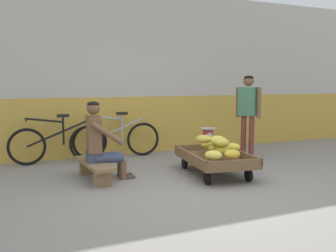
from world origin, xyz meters
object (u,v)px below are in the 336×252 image
Objects in this scene: bicycle_far_left at (117,139)px; customer_adult at (248,107)px; vendor_seated at (100,141)px; weighing_scale at (208,136)px; low_bench at (95,166)px; plastic_crate at (208,152)px; shopping_bag at (233,158)px; banana_cart at (215,159)px; bicycle_near_left at (58,143)px.

customer_adult is (2.16, -1.10, 0.60)m from bicycle_far_left.
vendor_seated is 1.67m from bicycle_far_left.
low_bench is at bearing -165.98° from weighing_scale.
vendor_seated is 0.69× the size of bicycle_far_left.
shopping_bag is (0.21, -0.51, -0.03)m from plastic_crate.
shopping_bag is (0.21, -0.51, -0.33)m from weighing_scale.
customer_adult is (0.74, -0.16, 0.80)m from plastic_crate.
plastic_crate is at bearing 90.00° from weighing_scale.
banana_cart is at bearing -114.92° from weighing_scale.
customer_adult is at bearing -12.12° from plastic_crate.
bicycle_far_left is (0.70, 1.50, -0.21)m from vendor_seated.
weighing_scale is 0.18× the size of bicycle_near_left.
vendor_seated is at bearing -5.09° from low_bench.
bicycle_far_left reaches higher than plastic_crate.
customer_adult is at bearing -26.96° from bicycle_far_left.
low_bench is at bearing -165.96° from plastic_crate.
bicycle_far_left is (1.09, 0.07, 0.00)m from bicycle_near_left.
plastic_crate is at bearing -33.53° from bicycle_far_left.
weighing_scale is at bearing -90.00° from plastic_crate.
shopping_bag is at bearing -67.58° from plastic_crate.
vendor_seated is 1.50m from bicycle_near_left.
plastic_crate is 1.72m from bicycle_far_left.
bicycle_far_left is at bearing 62.22° from low_bench.
banana_cart is 1.01× the size of customer_adult.
shopping_bag is (1.63, -1.45, -0.23)m from bicycle_far_left.
vendor_seated is at bearing -172.05° from customer_adult.
weighing_scale is 1.71m from bicycle_far_left.
bicycle_near_left and bicycle_far_left have the same top height.
low_bench reaches higher than shopping_bag.
banana_cart is 1.62m from customer_adult.
bicycle_near_left is 1.00× the size of bicycle_far_left.
customer_adult is at bearing 34.57° from banana_cart.
plastic_crate is 1.20× the size of weighing_scale.
low_bench is at bearing -179.01° from shopping_bag.
weighing_scale is 2.66m from bicycle_near_left.
weighing_scale reaches higher than low_bench.
low_bench is (-1.75, 0.44, -0.04)m from banana_cart.
vendor_seated is 2.19m from weighing_scale.
shopping_bag is (2.72, -1.38, -0.23)m from bicycle_near_left.
vendor_seated reaches higher than bicycle_near_left.
banana_cart is 1.11m from weighing_scale.
customer_adult reaches higher than weighing_scale.
bicycle_near_left reaches higher than low_bench.
vendor_seated is 0.69× the size of bicycle_near_left.
vendor_seated is 0.75× the size of customer_adult.
bicycle_near_left is at bearing 137.82° from banana_cart.
low_bench is 2.28m from plastic_crate.
customer_adult is 6.38× the size of shopping_bag.
low_bench is 1.69m from bicycle_far_left.
shopping_bag is at bearing -26.92° from bicycle_near_left.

